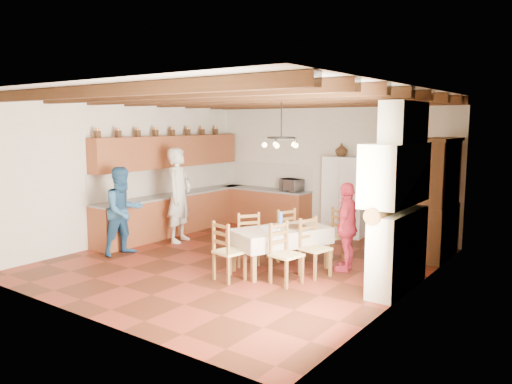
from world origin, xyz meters
TOP-DOWN VIEW (x-y plane):
  - floor at (0.00, 0.00)m, footprint 6.00×6.50m
  - ceiling at (0.00, 0.00)m, footprint 6.00×6.50m
  - wall_back at (0.00, 3.26)m, footprint 6.00×0.02m
  - wall_front at (0.00, -3.26)m, footprint 6.00×0.02m
  - wall_left at (-3.01, 0.00)m, footprint 0.02×6.50m
  - wall_right at (3.01, 0.00)m, footprint 0.02×6.50m
  - ceiling_beams at (0.00, 0.00)m, footprint 6.00×6.30m
  - lower_cabinets_left at (-2.70, 1.05)m, footprint 0.60×4.30m
  - lower_cabinets_back at (-1.55, 2.95)m, footprint 2.30×0.60m
  - countertop_left at (-2.70, 1.05)m, footprint 0.62×4.30m
  - countertop_back at (-1.55, 2.95)m, footprint 2.34×0.62m
  - backsplash_left at (-2.98, 1.05)m, footprint 0.03×4.30m
  - backsplash_back at (-1.55, 3.23)m, footprint 2.30×0.03m
  - upper_cabinets at (-2.83, 1.05)m, footprint 0.35×4.20m
  - fireplace at (2.72, 0.20)m, footprint 0.56×1.60m
  - wall_picture at (1.55, 3.23)m, footprint 0.34×0.03m
  - refrigerator at (0.55, 3.08)m, footprint 0.96×0.82m
  - hutch at (2.75, 2.35)m, footprint 0.52×1.23m
  - dining_table at (0.83, 0.00)m, footprint 1.42×1.84m
  - chandelier at (0.83, 0.00)m, footprint 0.47×0.47m
  - chair_left_near at (0.15, -0.08)m, footprint 0.57×0.57m
  - chair_left_far at (0.46, 0.58)m, footprint 0.53×0.54m
  - chair_right_near at (1.32, -0.57)m, footprint 0.47×0.49m
  - chair_right_far at (1.49, 0.03)m, footprint 0.49×0.51m
  - chair_end_near at (0.48, -0.94)m, footprint 0.49×0.47m
  - chair_end_far at (1.27, 0.98)m, footprint 0.56×0.55m
  - person_man at (-2.02, 0.48)m, footprint 0.66×0.83m
  - person_woman_blue at (-2.13, -0.89)m, footprint 0.73×0.89m
  - person_woman_red at (1.75, 0.64)m, footprint 0.52×0.94m
  - microwave at (-0.80, 2.95)m, footprint 0.58×0.45m
  - fridge_vase at (0.41, 3.08)m, footprint 0.32×0.32m

SIDE VIEW (x-z plane):
  - floor at x=0.00m, z-range -0.02..0.00m
  - lower_cabinets_left at x=-2.70m, z-range 0.00..0.86m
  - lower_cabinets_back at x=-1.55m, z-range 0.00..0.86m
  - chair_left_near at x=0.15m, z-range 0.00..0.96m
  - chair_left_far at x=0.46m, z-range 0.00..0.96m
  - chair_right_near at x=1.32m, z-range 0.00..0.96m
  - chair_right_far at x=1.49m, z-range 0.00..0.96m
  - chair_end_near at x=0.48m, z-range 0.00..0.96m
  - chair_end_far at x=1.27m, z-range 0.00..0.96m
  - dining_table at x=0.83m, z-range 0.28..1.00m
  - person_woman_red at x=1.75m, z-range 0.00..1.51m
  - person_woman_blue at x=-2.13m, z-range 0.00..1.68m
  - countertop_left at x=-2.70m, z-range 0.86..0.90m
  - countertop_back at x=-1.55m, z-range 0.86..0.90m
  - refrigerator at x=0.55m, z-range 0.00..1.76m
  - person_man at x=-2.02m, z-range 0.00..1.98m
  - microwave at x=-0.80m, z-range 0.90..1.19m
  - hutch at x=2.75m, z-range 0.00..2.22m
  - backsplash_left at x=-2.98m, z-range 0.90..1.50m
  - backsplash_back at x=-1.55m, z-range 0.90..1.50m
  - fireplace at x=2.72m, z-range 0.00..2.80m
  - wall_back at x=0.00m, z-range 0.00..3.00m
  - wall_front at x=0.00m, z-range 0.00..3.00m
  - wall_left at x=-3.01m, z-range 0.00..3.00m
  - wall_right at x=3.01m, z-range 0.00..3.00m
  - upper_cabinets at x=-2.83m, z-range 1.50..2.20m
  - wall_picture at x=1.55m, z-range 1.64..2.06m
  - fridge_vase at x=0.41m, z-range 1.76..2.04m
  - chandelier at x=0.83m, z-range 2.23..2.27m
  - ceiling_beams at x=0.00m, z-range 2.83..2.99m
  - ceiling at x=0.00m, z-range 3.00..3.02m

